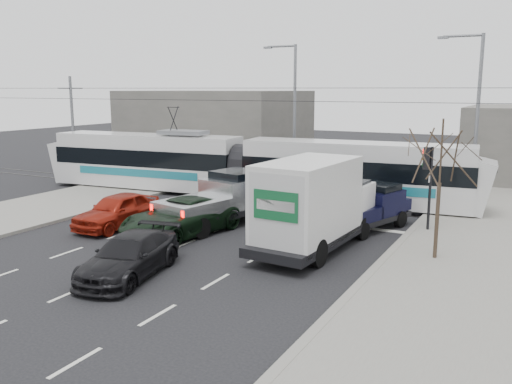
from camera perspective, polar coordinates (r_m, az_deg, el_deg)
The scene contains 17 objects.
ground at distance 21.13m, azimuth -3.85°, elevation -6.16°, with size 120.00×120.00×0.00m, color black.
sidewalk_right at distance 18.28m, azimuth 21.27°, elevation -9.40°, with size 6.00×60.00×0.15m, color gray.
sidewalk_left at distance 29.09m, azimuth -24.40°, elevation -2.24°, with size 6.00×60.00×0.15m, color gray.
rails at distance 29.82m, azimuth 6.31°, elevation -1.15°, with size 60.00×1.60×0.03m, color #33302D.
building_left at distance 46.40m, azimuth -4.31°, elevation 6.87°, with size 14.00×10.00×6.00m, color slate.
bare_tree at distance 20.03m, azimuth 18.90°, elevation 3.45°, with size 2.40×2.40×5.00m.
traffic_signal at distance 24.26m, azimuth 17.65°, elevation 2.20°, with size 0.44×0.44×3.60m.
street_lamp_near at distance 31.35m, azimuth 21.98°, elevation 8.12°, with size 2.38×0.25×9.00m.
street_lamp_far at distance 36.35m, azimuth 3.82°, elevation 9.14°, with size 2.38×0.25×9.00m.
catenary at distance 29.27m, azimuth 6.47°, elevation 6.28°, with size 60.00×0.20×7.00m.
tram at distance 31.00m, azimuth -1.43°, elevation 2.73°, with size 25.03×4.88×5.08m.
silver_pickup at distance 24.98m, azimuth -3.32°, elevation -0.69°, with size 3.64×6.90×2.39m.
box_truck at distance 20.95m, azimuth 6.18°, elevation -1.39°, with size 2.89×7.24×3.55m.
navy_pickup at distance 24.61m, azimuth 12.05°, elevation -1.60°, with size 3.04×4.96×1.97m.
green_car at distance 23.29m, azimuth -7.92°, elevation -2.64°, with size 2.60×5.64×1.57m, color black.
red_car at distance 25.19m, azimuth -14.37°, elevation -1.88°, with size 1.82×4.52×1.54m, color maroon.
dark_car at distance 18.60m, azimuth -13.19°, elevation -6.59°, with size 1.93×4.74×1.37m, color black.
Camera 1 is at (10.70, -17.15, 6.16)m, focal length 38.00 mm.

